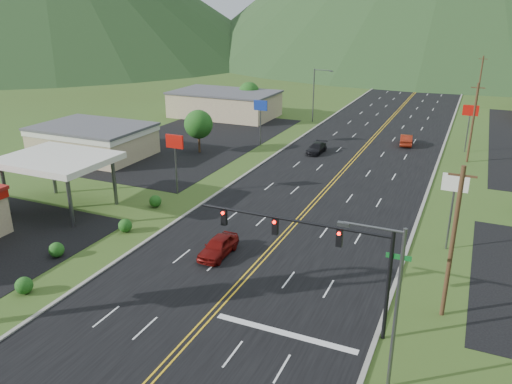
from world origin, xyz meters
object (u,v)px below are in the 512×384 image
at_px(gas_canopy, 57,161).
at_px(car_red_far, 406,140).
at_px(traffic_signal, 322,245).
at_px(streetlight_west, 315,92).
at_px(streetlight_east, 391,299).
at_px(car_red_near, 218,247).
at_px(car_dark_mid, 317,149).

height_order(gas_canopy, car_red_far, gas_canopy).
bearing_deg(traffic_signal, streetlight_west, 107.97).
relative_size(streetlight_east, gas_canopy, 0.90).
height_order(traffic_signal, streetlight_east, streetlight_east).
relative_size(streetlight_east, car_red_near, 1.99).
distance_m(traffic_signal, streetlight_west, 58.88).
bearing_deg(car_red_near, car_red_far, 78.11).
bearing_deg(streetlight_east, car_dark_mid, 111.89).
xyz_separation_m(streetlight_east, gas_canopy, (-33.18, 12.00, -0.31)).
bearing_deg(gas_canopy, traffic_signal, -15.70).
xyz_separation_m(gas_canopy, car_dark_mid, (16.67, 29.08, -4.22)).
height_order(gas_canopy, car_dark_mid, gas_canopy).
distance_m(traffic_signal, streetlight_east, 6.17).
bearing_deg(car_dark_mid, car_red_far, 43.83).
relative_size(gas_canopy, car_dark_mid, 2.24).
height_order(streetlight_east, gas_canopy, streetlight_east).
xyz_separation_m(car_dark_mid, car_red_far, (10.44, 9.25, 0.13)).
bearing_deg(car_red_near, gas_canopy, 171.75).
bearing_deg(streetlight_west, car_red_near, -80.74).
relative_size(traffic_signal, streetlight_west, 1.46).
relative_size(streetlight_east, streetlight_west, 1.00).
bearing_deg(gas_canopy, car_dark_mid, 60.18).
relative_size(traffic_signal, gas_canopy, 1.31).
relative_size(car_red_near, car_dark_mid, 1.01).
bearing_deg(streetlight_west, traffic_signal, -72.03).
relative_size(streetlight_west, car_dark_mid, 2.02).
height_order(car_dark_mid, car_red_far, car_red_far).
xyz_separation_m(streetlight_west, car_red_far, (16.79, -9.67, -4.40)).
bearing_deg(car_red_far, streetlight_east, 89.26).
height_order(traffic_signal, car_red_far, traffic_signal).
height_order(streetlight_west, car_dark_mid, streetlight_west).
bearing_deg(streetlight_east, car_red_near, 147.37).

